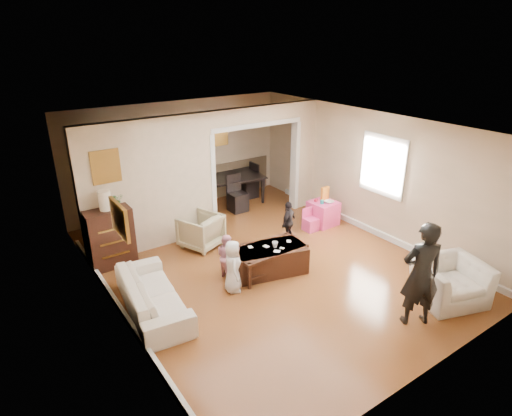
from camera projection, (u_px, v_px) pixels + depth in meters
floor at (262, 262)px, 8.07m from camera, size 7.00×7.00×0.00m
partition_left at (151, 186)px, 8.22m from camera, size 2.75×0.18×2.60m
partition_right at (303, 155)px, 10.24m from camera, size 0.55×0.18×2.60m
partition_header at (256, 114)px, 9.09m from camera, size 2.22×0.18×0.35m
window_pane at (383, 165)px, 8.61m from camera, size 0.03×0.95×1.10m
framed_art_partition at (106, 167)px, 7.50m from camera, size 0.45×0.03×0.55m
framed_art_sofa_wall at (119, 219)px, 5.50m from camera, size 0.03×0.55×0.40m
framed_art_alcove at (219, 134)px, 10.62m from camera, size 0.45×0.03×0.55m
sofa at (152, 294)px, 6.58m from camera, size 0.99×2.03×0.57m
armchair_back at (201, 231)px, 8.56m from camera, size 0.96×0.97×0.68m
armchair_front at (449, 282)px, 6.82m from camera, size 1.27×1.19×0.68m
dresser at (110, 238)px, 7.80m from camera, size 0.81×0.46×1.11m
table_lamp at (105, 200)px, 7.52m from camera, size 0.22×0.22×0.36m
potted_plant at (116, 200)px, 7.64m from camera, size 0.24×0.21×0.27m
coffee_table at (269, 260)px, 7.67m from camera, size 1.44×0.97×0.49m
coffee_cup at (275, 245)px, 7.57m from camera, size 0.13×0.13×0.10m
play_table at (323, 213)px, 9.59m from camera, size 0.59×0.59×0.54m
cereal_box at (325, 193)px, 9.57m from camera, size 0.20×0.08×0.30m
cyan_cup at (322, 202)px, 9.38m from camera, size 0.08×0.08×0.08m
toy_block at (316, 200)px, 9.51m from camera, size 0.10×0.09×0.05m
play_bowl at (329, 202)px, 9.41m from camera, size 0.22×0.22×0.05m
dining_table at (224, 190)px, 10.77m from camera, size 2.16×1.46×0.70m
adult_person at (421, 274)px, 6.10m from camera, size 0.71×0.62×1.65m
child_kneel_a at (233, 266)px, 7.02m from camera, size 0.45×0.53×0.92m
child_kneel_b at (227, 256)px, 7.47m from camera, size 0.34×0.42×0.81m
child_toddler at (288, 222)px, 8.71m from camera, size 0.57×0.42×0.89m
craft_papers at (273, 247)px, 7.59m from camera, size 0.81×0.52×0.00m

